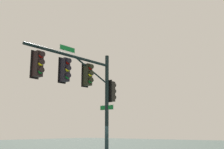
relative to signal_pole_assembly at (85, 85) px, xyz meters
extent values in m
cylinder|color=black|center=(-1.67, -0.01, -1.33)|extent=(0.20, 0.20, 6.34)
cylinder|color=black|center=(0.94, -0.03, 1.28)|extent=(5.22, 0.18, 0.14)
cylinder|color=black|center=(-0.49, -0.02, 0.78)|extent=(2.38, 0.10, 1.07)
cube|color=black|center=(-0.18, -0.02, 0.53)|extent=(0.33, 0.37, 1.10)
cube|color=black|center=(-0.18, -0.22, 0.53)|extent=(0.44, 0.06, 1.22)
sphere|color=maroon|center=(-0.17, 0.18, 0.87)|extent=(0.22, 0.22, 0.22)
cylinder|color=black|center=(-0.17, 0.24, 0.92)|extent=(0.24, 0.15, 0.23)
sphere|color=#FFFC14|center=(-0.17, 0.18, 0.53)|extent=(0.22, 0.22, 0.22)
cylinder|color=black|center=(-0.17, 0.24, 0.58)|extent=(0.24, 0.15, 0.23)
sphere|color=#0B621E|center=(-0.17, 0.18, 0.19)|extent=(0.22, 0.22, 0.22)
cylinder|color=black|center=(-0.17, 0.24, 0.24)|extent=(0.24, 0.15, 0.23)
cube|color=black|center=(1.32, -0.03, 0.53)|extent=(0.33, 0.37, 1.10)
cube|color=black|center=(1.31, -0.23, 0.53)|extent=(0.44, 0.05, 1.22)
sphere|color=maroon|center=(1.32, 0.17, 0.87)|extent=(0.22, 0.22, 0.22)
cylinder|color=black|center=(1.32, 0.23, 0.92)|extent=(0.24, 0.15, 0.23)
sphere|color=#FFFC14|center=(1.32, 0.17, 0.53)|extent=(0.22, 0.22, 0.22)
cylinder|color=black|center=(1.32, 0.23, 0.58)|extent=(0.24, 0.15, 0.23)
sphere|color=#0B621E|center=(1.32, 0.17, 0.19)|extent=(0.22, 0.22, 0.22)
cylinder|color=black|center=(1.32, 0.23, 0.24)|extent=(0.24, 0.15, 0.23)
cube|color=black|center=(2.81, -0.04, 0.53)|extent=(0.33, 0.37, 1.10)
cube|color=black|center=(2.81, -0.24, 0.53)|extent=(0.44, 0.05, 1.22)
sphere|color=maroon|center=(2.80, 0.16, 0.87)|extent=(0.22, 0.22, 0.22)
cylinder|color=black|center=(2.80, 0.22, 0.92)|extent=(0.24, 0.15, 0.23)
sphere|color=#FFFC14|center=(2.80, 0.16, 0.53)|extent=(0.22, 0.22, 0.22)
cylinder|color=black|center=(2.80, 0.22, 0.58)|extent=(0.24, 0.15, 0.23)
sphere|color=#0B621E|center=(2.80, 0.16, 0.19)|extent=(0.22, 0.22, 0.22)
cylinder|color=black|center=(2.80, 0.22, 0.24)|extent=(0.24, 0.15, 0.23)
cube|color=black|center=(-2.02, -0.01, -0.12)|extent=(0.36, 0.32, 1.10)
cube|color=black|center=(-1.82, -0.01, -0.12)|extent=(0.04, 0.44, 1.22)
sphere|color=maroon|center=(-2.22, 0.00, 0.22)|extent=(0.22, 0.22, 0.22)
cylinder|color=black|center=(-2.28, 0.00, 0.27)|extent=(0.14, 0.23, 0.23)
sphere|color=#FFFC14|center=(-2.22, 0.00, -0.12)|extent=(0.22, 0.22, 0.22)
cylinder|color=black|center=(-2.28, 0.00, -0.07)|extent=(0.14, 0.23, 0.23)
sphere|color=#0B621E|center=(-2.22, 0.00, -0.46)|extent=(0.22, 0.22, 0.22)
cylinder|color=black|center=(-2.28, 0.00, -0.41)|extent=(0.14, 0.23, 0.23)
cube|color=white|center=(1.20, -0.03, 1.58)|extent=(0.94, 0.03, 0.26)
cube|color=#0C722D|center=(1.20, -0.03, 1.58)|extent=(0.90, 0.04, 0.22)
cube|color=white|center=(-1.67, -0.01, -1.02)|extent=(0.03, 0.94, 0.26)
cube|color=#0C682A|center=(-1.67, -0.01, -1.02)|extent=(0.04, 0.90, 0.22)
camera|label=1|loc=(9.58, 9.62, -2.26)|focal=44.33mm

